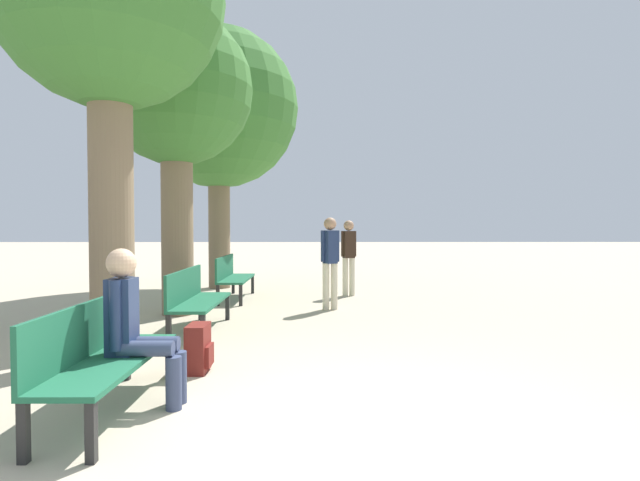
% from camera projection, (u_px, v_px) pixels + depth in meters
% --- Properties ---
extents(ground_plane, '(80.00, 80.00, 0.00)m').
position_uv_depth(ground_plane, '(343.00, 427.00, 3.67)').
color(ground_plane, '#B7A88E').
extents(bench_row_0, '(0.51, 1.77, 0.87)m').
position_uv_depth(bench_row_0, '(100.00, 351.00, 3.93)').
color(bench_row_0, '#1E6042').
rests_on(bench_row_0, ground_plane).
extents(bench_row_1, '(0.51, 1.77, 0.87)m').
position_uv_depth(bench_row_1, '(194.00, 296.00, 6.96)').
color(bench_row_1, '#1E6042').
rests_on(bench_row_1, ground_plane).
extents(bench_row_2, '(0.51, 1.77, 0.87)m').
position_uv_depth(bench_row_2, '(232.00, 275.00, 9.98)').
color(bench_row_2, '#1E6042').
rests_on(bench_row_2, ground_plane).
extents(tree_row_0, '(2.58, 2.58, 5.38)m').
position_uv_depth(tree_row_0, '(109.00, 1.00, 5.56)').
color(tree_row_0, '#7A664C').
rests_on(tree_row_0, ground_plane).
extents(tree_row_1, '(2.52, 2.52, 5.00)m').
position_uv_depth(tree_row_1, '(176.00, 95.00, 8.20)').
color(tree_row_1, '#7A664C').
rests_on(tree_row_1, ground_plane).
extents(tree_row_2, '(3.74, 3.74, 6.11)m').
position_uv_depth(tree_row_2, '(219.00, 110.00, 11.72)').
color(tree_row_2, '#7A664C').
rests_on(tree_row_2, ground_plane).
extents(person_seated, '(0.62, 0.35, 1.30)m').
position_uv_depth(person_seated, '(136.00, 324.00, 4.07)').
color(person_seated, '#384260').
rests_on(person_seated, ground_plane).
extents(backpack, '(0.23, 0.36, 0.48)m').
position_uv_depth(backpack, '(199.00, 348.00, 5.04)').
color(backpack, maroon).
rests_on(backpack, ground_plane).
extents(pedestrian_near, '(0.33, 0.28, 1.62)m').
position_uv_depth(pedestrian_near, '(330.00, 257.00, 8.74)').
color(pedestrian_near, beige).
rests_on(pedestrian_near, ground_plane).
extents(pedestrian_mid, '(0.32, 0.24, 1.59)m').
position_uv_depth(pedestrian_mid, '(349.00, 253.00, 10.46)').
color(pedestrian_mid, beige).
rests_on(pedestrian_mid, ground_plane).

